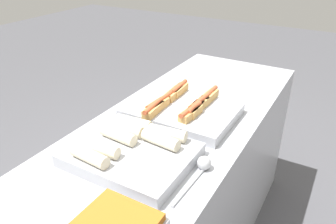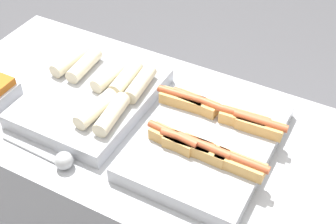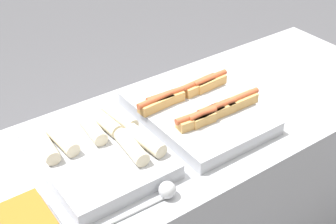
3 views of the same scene
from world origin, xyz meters
The scene contains 3 objects.
tray_hotdogs centered at (0.02, 0.00, 0.93)m, with size 0.41×0.49×0.10m.
tray_wraps centered at (-0.38, 0.01, 0.93)m, with size 0.35×0.45×0.10m.
serving_spoon_near centered at (-0.32, -0.26, 0.92)m, with size 0.26×0.05×0.05m.
Camera 2 is at (0.36, -0.89, 1.89)m, focal length 50.00 mm.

